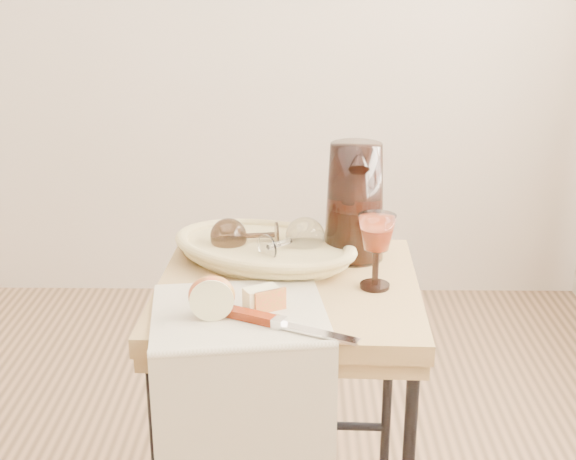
# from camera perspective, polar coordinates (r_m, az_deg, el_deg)

# --- Properties ---
(side_table) EXTENTS (0.55, 0.55, 0.67)m
(side_table) POSITION_cam_1_polar(r_m,az_deg,el_deg) (1.74, 0.01, -14.07)
(side_table) COLOR brown
(side_table) RESTS_ON floor
(tea_towel) EXTENTS (0.35, 0.33, 0.01)m
(tea_towel) POSITION_cam_1_polar(r_m,az_deg,el_deg) (1.44, -3.61, -6.11)
(tea_towel) COLOR beige
(tea_towel) RESTS_ON side_table
(bread_basket) EXTENTS (0.43, 0.37, 0.05)m
(bread_basket) POSITION_cam_1_polar(r_m,az_deg,el_deg) (1.68, -1.77, -1.56)
(bread_basket) COLOR tan
(bread_basket) RESTS_ON side_table
(goblet_lying_a) EXTENTS (0.14, 0.10, 0.08)m
(goblet_lying_a) POSITION_cam_1_polar(r_m,az_deg,el_deg) (1.69, -2.86, -0.42)
(goblet_lying_a) COLOR #493528
(goblet_lying_a) RESTS_ON bread_basket
(goblet_lying_b) EXTENTS (0.16, 0.16, 0.09)m
(goblet_lying_b) POSITION_cam_1_polar(r_m,az_deg,el_deg) (1.65, 0.08, -0.82)
(goblet_lying_b) COLOR white
(goblet_lying_b) RESTS_ON bread_basket
(pitcher) EXTENTS (0.19, 0.26, 0.29)m
(pitcher) POSITION_cam_1_polar(r_m,az_deg,el_deg) (1.67, 4.92, 2.09)
(pitcher) COLOR black
(pitcher) RESTS_ON side_table
(wine_goblet) EXTENTS (0.09, 0.09, 0.15)m
(wine_goblet) POSITION_cam_1_polar(r_m,az_deg,el_deg) (1.54, 6.48, -1.56)
(wine_goblet) COLOR white
(wine_goblet) RESTS_ON side_table
(apple_half) EXTENTS (0.09, 0.05, 0.08)m
(apple_half) POSITION_cam_1_polar(r_m,az_deg,el_deg) (1.41, -5.62, -4.83)
(apple_half) COLOR red
(apple_half) RESTS_ON tea_towel
(apple_wedge) EXTENTS (0.07, 0.06, 0.04)m
(apple_wedge) POSITION_cam_1_polar(r_m,az_deg,el_deg) (1.44, -1.97, -5.04)
(apple_wedge) COLOR #F8EEAE
(apple_wedge) RESTS_ON tea_towel
(table_knife) EXTENTS (0.24, 0.14, 0.02)m
(table_knife) POSITION_cam_1_polar(r_m,az_deg,el_deg) (1.38, -0.33, -6.80)
(table_knife) COLOR silver
(table_knife) RESTS_ON tea_towel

